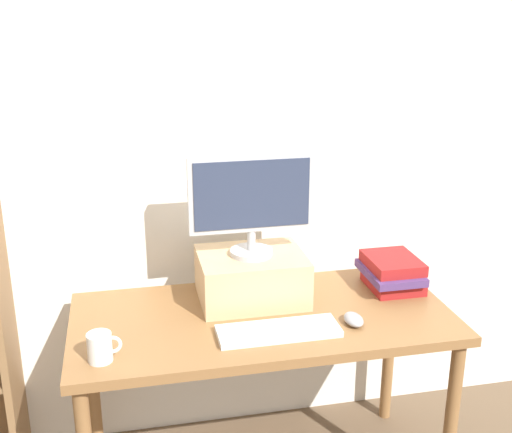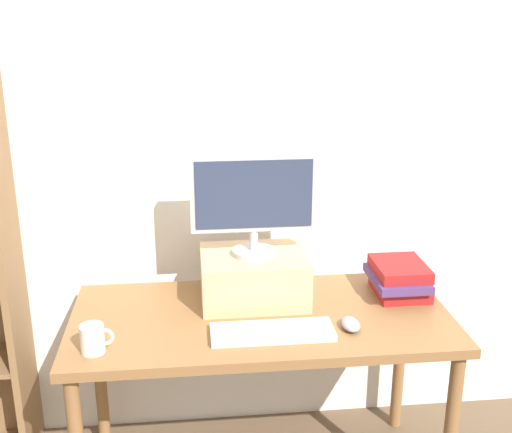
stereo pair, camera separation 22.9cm
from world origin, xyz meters
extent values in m
cube|color=silver|center=(0.00, 0.46, 1.30)|extent=(7.00, 0.08, 2.60)
cube|color=olive|center=(0.00, 0.00, 0.72)|extent=(1.39, 0.66, 0.04)
cylinder|color=olive|center=(-0.65, 0.28, 0.35)|extent=(0.05, 0.05, 0.70)
cylinder|color=olive|center=(0.65, 0.28, 0.35)|extent=(0.05, 0.05, 0.70)
cube|color=olive|center=(-0.95, 0.28, 0.87)|extent=(0.03, 0.28, 1.74)
cube|color=tan|center=(-0.01, 0.14, 0.83)|extent=(0.40, 0.32, 0.18)
cylinder|color=#B7B7BA|center=(-0.01, 0.14, 0.93)|extent=(0.16, 0.16, 0.02)
cylinder|color=#B7B7BA|center=(-0.01, 0.14, 0.98)|extent=(0.03, 0.03, 0.08)
cube|color=#B7B7BA|center=(-0.01, 0.14, 1.16)|extent=(0.47, 0.04, 0.29)
cube|color=#2D3851|center=(-0.01, 0.12, 1.16)|extent=(0.43, 0.00, 0.26)
cube|color=silver|center=(0.02, -0.16, 0.74)|extent=(0.43, 0.15, 0.02)
cube|color=white|center=(0.02, -0.16, 0.76)|extent=(0.40, 0.13, 0.00)
ellipsoid|color=#99999E|center=(0.30, -0.14, 0.75)|extent=(0.06, 0.10, 0.04)
cube|color=maroon|center=(0.56, 0.12, 0.76)|extent=(0.20, 0.22, 0.05)
cube|color=#4C336B|center=(0.55, 0.11, 0.80)|extent=(0.20, 0.27, 0.03)
cube|color=maroon|center=(0.56, 0.12, 0.84)|extent=(0.19, 0.24, 0.04)
cylinder|color=white|center=(-0.58, -0.21, 0.78)|extent=(0.08, 0.08, 0.10)
torus|color=white|center=(-0.54, -0.21, 0.79)|extent=(0.06, 0.01, 0.06)
camera|label=1|loc=(-0.47, -2.07, 1.82)|focal=45.00mm
camera|label=2|loc=(-0.25, -2.11, 1.82)|focal=45.00mm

